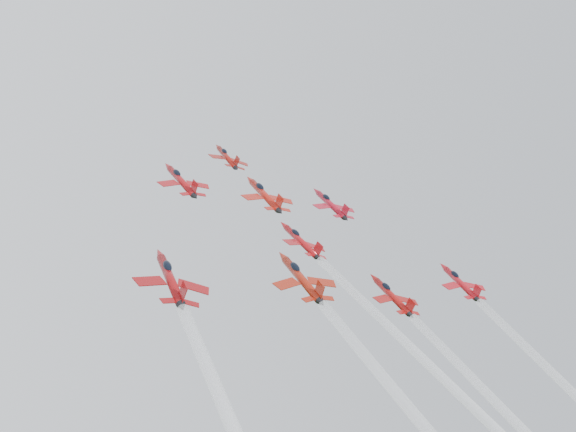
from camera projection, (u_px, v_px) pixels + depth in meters
jet_lead at (227, 157)px, 140.52m from camera, size 8.68×10.71×8.08m
jet_row2_left at (181, 180)px, 121.14m from camera, size 9.49×11.71×8.83m
jet_row2_center at (264, 194)px, 128.74m from camera, size 10.39×12.83×9.67m
jet_row2_right at (330, 204)px, 136.40m from camera, size 9.32×11.50×8.67m
jet_center at (468, 423)px, 83.70m from camera, size 8.65×76.58×56.72m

